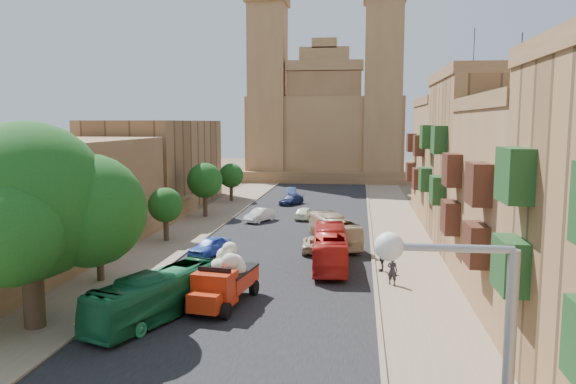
% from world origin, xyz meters
% --- Properties ---
extents(ground, '(260.00, 260.00, 0.00)m').
position_xyz_m(ground, '(0.00, 0.00, 0.00)').
color(ground, brown).
extents(road_surface, '(14.00, 140.00, 0.01)m').
position_xyz_m(road_surface, '(0.00, 30.00, 0.01)').
color(road_surface, black).
rests_on(road_surface, ground).
extents(sidewalk_east, '(5.00, 140.00, 0.01)m').
position_xyz_m(sidewalk_east, '(9.50, 30.00, 0.01)').
color(sidewalk_east, '#7D6952').
rests_on(sidewalk_east, ground).
extents(sidewalk_west, '(5.00, 140.00, 0.01)m').
position_xyz_m(sidewalk_west, '(-9.50, 30.00, 0.01)').
color(sidewalk_west, '#7D6952').
rests_on(sidewalk_west, ground).
extents(kerb_east, '(0.25, 140.00, 0.12)m').
position_xyz_m(kerb_east, '(7.00, 30.00, 0.06)').
color(kerb_east, '#7D6952').
rests_on(kerb_east, ground).
extents(kerb_west, '(0.25, 140.00, 0.12)m').
position_xyz_m(kerb_west, '(-7.00, 30.00, 0.06)').
color(kerb_west, '#7D6952').
rests_on(kerb_west, ground).
extents(townhouse_b, '(9.00, 14.00, 14.90)m').
position_xyz_m(townhouse_b, '(15.95, 11.00, 5.66)').
color(townhouse_b, olive).
rests_on(townhouse_b, ground).
extents(townhouse_c, '(9.00, 14.00, 17.40)m').
position_xyz_m(townhouse_c, '(15.95, 25.00, 6.91)').
color(townhouse_c, olive).
rests_on(townhouse_c, ground).
extents(townhouse_d, '(9.00, 14.00, 15.90)m').
position_xyz_m(townhouse_d, '(15.95, 39.00, 6.16)').
color(townhouse_d, olive).
rests_on(townhouse_d, ground).
extents(west_wall, '(1.00, 40.00, 1.80)m').
position_xyz_m(west_wall, '(-12.50, 20.00, 0.90)').
color(west_wall, olive).
rests_on(west_wall, ground).
extents(west_building_low, '(10.00, 28.00, 8.40)m').
position_xyz_m(west_building_low, '(-18.00, 18.00, 4.20)').
color(west_building_low, brown).
rests_on(west_building_low, ground).
extents(west_building_mid, '(10.00, 22.00, 10.00)m').
position_xyz_m(west_building_mid, '(-18.00, 44.00, 5.00)').
color(west_building_mid, olive).
rests_on(west_building_mid, ground).
extents(church, '(28.00, 22.50, 36.30)m').
position_xyz_m(church, '(-0.00, 78.61, 9.52)').
color(church, olive).
rests_on(church, ground).
extents(ficus_tree, '(9.93, 9.14, 9.93)m').
position_xyz_m(ficus_tree, '(-9.41, 4.01, 5.87)').
color(ficus_tree, '#3B2B1D').
rests_on(ficus_tree, ground).
extents(street_tree_a, '(3.56, 3.56, 5.47)m').
position_xyz_m(street_tree_a, '(-10.00, 12.00, 3.66)').
color(street_tree_a, '#3B2B1D').
rests_on(street_tree_a, ground).
extents(street_tree_b, '(2.90, 2.90, 4.45)m').
position_xyz_m(street_tree_b, '(-10.00, 24.00, 2.97)').
color(street_tree_b, '#3B2B1D').
rests_on(street_tree_b, ground).
extents(street_tree_c, '(3.67, 3.67, 5.65)m').
position_xyz_m(street_tree_c, '(-10.00, 36.00, 3.79)').
color(street_tree_c, '#3B2B1D').
rests_on(street_tree_c, ground).
extents(street_tree_d, '(3.07, 3.07, 4.72)m').
position_xyz_m(street_tree_d, '(-10.00, 48.00, 3.16)').
color(street_tree_d, '#3B2B1D').
rests_on(street_tree_d, ground).
extents(red_truck, '(3.01, 5.89, 3.30)m').
position_xyz_m(red_truck, '(-1.22, 8.40, 1.45)').
color(red_truck, '#B4280D').
rests_on(red_truck, ground).
extents(olive_pickup, '(1.98, 4.26, 1.75)m').
position_xyz_m(olive_pickup, '(4.08, 23.21, 0.85)').
color(olive_pickup, '#455620').
rests_on(olive_pickup, ground).
extents(bus_green_north, '(4.92, 8.88, 2.43)m').
position_xyz_m(bus_green_north, '(-4.00, 5.80, 1.21)').
color(bus_green_north, '#186339').
rests_on(bus_green_north, ground).
extents(bus_red_east, '(2.73, 9.43, 2.59)m').
position_xyz_m(bus_red_east, '(4.00, 17.36, 1.30)').
color(bus_red_east, red).
rests_on(bus_red_east, ground).
extents(bus_cream_east, '(4.72, 8.60, 2.35)m').
position_xyz_m(bus_cream_east, '(4.00, 23.99, 1.17)').
color(bus_cream_east, tan).
rests_on(bus_cream_east, ground).
extents(car_blue_a, '(2.92, 4.30, 1.36)m').
position_xyz_m(car_blue_a, '(-5.00, 19.43, 0.68)').
color(car_blue_a, blue).
rests_on(car_blue_a, ground).
extents(car_white_a, '(2.83, 4.13, 1.29)m').
position_xyz_m(car_white_a, '(-3.83, 33.82, 0.64)').
color(car_white_a, silver).
rests_on(car_white_a, ground).
extents(car_cream, '(2.27, 4.41, 1.19)m').
position_xyz_m(car_cream, '(2.67, 21.62, 0.60)').
color(car_cream, '#CBB38D').
rests_on(car_cream, ground).
extents(car_dkblue, '(3.11, 4.28, 1.15)m').
position_xyz_m(car_dkblue, '(-2.12, 45.61, 0.58)').
color(car_dkblue, '#17224A').
rests_on(car_dkblue, ground).
extents(car_white_b, '(2.25, 3.93, 1.26)m').
position_xyz_m(car_white_b, '(0.50, 35.84, 0.63)').
color(car_white_b, white).
rests_on(car_white_b, ground).
extents(car_blue_b, '(1.78, 3.49, 1.10)m').
position_xyz_m(car_blue_b, '(-3.09, 53.80, 0.55)').
color(car_blue_b, '#415B9D').
rests_on(car_blue_b, ground).
extents(pedestrian_a, '(0.75, 0.63, 1.76)m').
position_xyz_m(pedestrian_a, '(8.01, 13.38, 0.88)').
color(pedestrian_a, '#28272A').
rests_on(pedestrian_a, ground).
extents(pedestrian_c, '(0.46, 1.03, 1.73)m').
position_xyz_m(pedestrian_c, '(7.50, 16.44, 0.87)').
color(pedestrian_c, '#33323B').
rests_on(pedestrian_c, ground).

